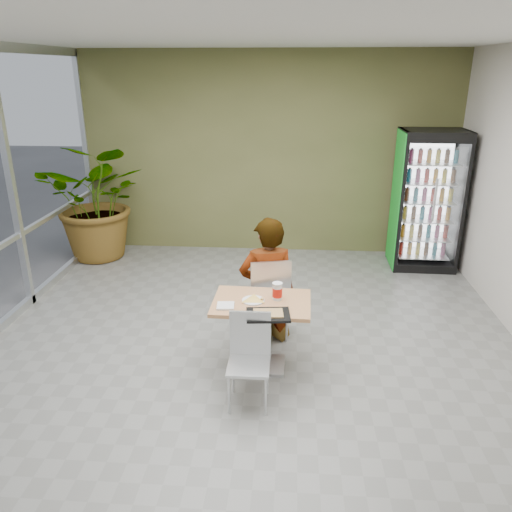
% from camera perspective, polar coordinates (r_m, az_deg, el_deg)
% --- Properties ---
extents(ground, '(7.00, 7.00, 0.00)m').
position_cam_1_polar(ground, '(5.42, -0.73, -11.75)').
color(ground, slate).
rests_on(ground, ground).
extents(room_envelope, '(6.00, 7.00, 3.20)m').
position_cam_1_polar(room_envelope, '(4.76, -0.82, 4.73)').
color(room_envelope, beige).
rests_on(room_envelope, ground).
extents(dining_table, '(0.98, 0.70, 0.75)m').
position_cam_1_polar(dining_table, '(5.04, 0.64, -7.38)').
color(dining_table, '#BC7850').
rests_on(dining_table, ground).
extents(chair_far, '(0.53, 0.53, 0.99)m').
position_cam_1_polar(chair_far, '(5.53, 1.52, -4.24)').
color(chair_far, silver).
rests_on(chair_far, ground).
extents(chair_near, '(0.38, 0.38, 0.86)m').
position_cam_1_polar(chair_near, '(4.61, -0.75, -10.82)').
color(chair_near, silver).
rests_on(chair_near, ground).
extents(seated_woman, '(0.72, 0.55, 1.73)m').
position_cam_1_polar(seated_woman, '(5.58, 1.30, -4.14)').
color(seated_woman, black).
rests_on(seated_woman, ground).
extents(pizza_plate, '(0.28, 0.23, 0.03)m').
position_cam_1_polar(pizza_plate, '(4.95, -0.31, -4.99)').
color(pizza_plate, silver).
rests_on(pizza_plate, dining_table).
extents(soda_cup, '(0.10, 0.10, 0.18)m').
position_cam_1_polar(soda_cup, '(4.95, 2.45, -4.08)').
color(soda_cup, silver).
rests_on(soda_cup, dining_table).
extents(napkin_stack, '(0.18, 0.18, 0.02)m').
position_cam_1_polar(napkin_stack, '(4.84, -3.50, -5.71)').
color(napkin_stack, silver).
rests_on(napkin_stack, dining_table).
extents(cafeteria_tray, '(0.43, 0.33, 0.02)m').
position_cam_1_polar(cafeteria_tray, '(4.66, 1.40, -6.75)').
color(cafeteria_tray, black).
rests_on(cafeteria_tray, dining_table).
extents(beverage_fridge, '(0.96, 0.75, 2.08)m').
position_cam_1_polar(beverage_fridge, '(7.97, 18.96, 6.00)').
color(beverage_fridge, black).
rests_on(beverage_fridge, ground).
extents(potted_plant, '(1.77, 1.56, 1.87)m').
position_cam_1_polar(potted_plant, '(8.33, -17.46, 6.02)').
color(potted_plant, '#325C25').
rests_on(potted_plant, ground).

